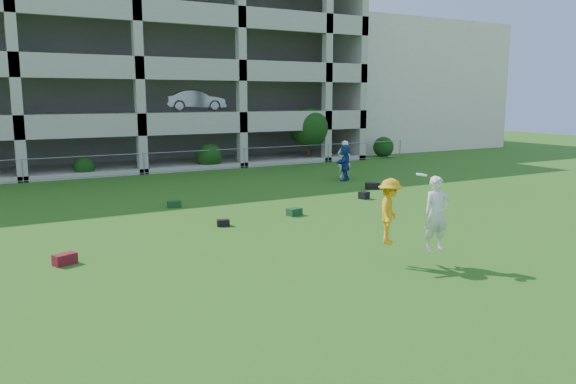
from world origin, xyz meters
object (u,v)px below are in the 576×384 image
bystander_d (345,163)px  frisbee_contest (406,212)px  bystander_e (344,159)px  parking_garage (105,69)px  stucco_building (378,87)px  crate_d (364,195)px

bystander_d → frisbee_contest: (-7.08, -12.63, 0.45)m
bystander_d → frisbee_contest: bearing=19.6°
bystander_e → parking_garage: parking_garage is taller
stucco_building → parking_garage: parking_garage is taller
stucco_building → parking_garage: bearing=-179.3°
bystander_e → frisbee_contest: 15.38m
bystander_d → frisbee_contest: frisbee_contest is taller
bystander_e → parking_garage: 18.18m
stucco_building → frisbee_contest: size_ratio=8.18×
bystander_d → parking_garage: size_ratio=0.06×
parking_garage → stucco_building: bearing=0.7°
bystander_d → crate_d: bearing=22.5°
stucco_building → crate_d: size_ratio=45.71×
frisbee_contest → stucco_building: bearing=52.8°
parking_garage → frisbee_contest: bearing=-87.7°
crate_d → parking_garage: bearing=106.1°
stucco_building → bystander_e: bearing=-132.8°
bystander_e → stucco_building: bearing=-112.8°
crate_d → parking_garage: 22.17m
stucco_building → parking_garage: 23.03m
stucco_building → crate_d: 27.38m
bystander_e → crate_d: (-2.79, -5.41, -0.83)m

